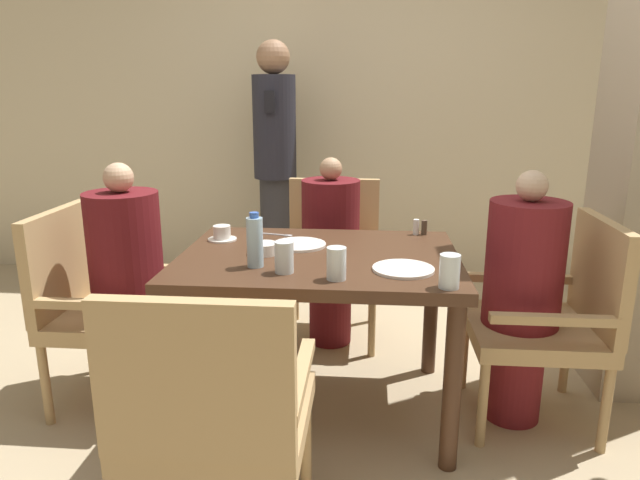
# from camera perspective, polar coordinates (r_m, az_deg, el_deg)

# --- Properties ---
(ground_plane) EXTENTS (16.00, 16.00, 0.00)m
(ground_plane) POSITION_cam_1_polar(r_m,az_deg,el_deg) (2.74, -0.09, -16.28)
(ground_plane) COLOR tan
(wall_back) EXTENTS (8.00, 0.06, 2.80)m
(wall_back) POSITION_cam_1_polar(r_m,az_deg,el_deg) (4.35, 2.32, 14.58)
(wall_back) COLOR beige
(wall_back) RESTS_ON ground_plane
(dining_table) EXTENTS (1.19, 0.90, 0.73)m
(dining_table) POSITION_cam_1_polar(r_m,az_deg,el_deg) (2.47, -0.09, -3.59)
(dining_table) COLOR #422819
(dining_table) RESTS_ON ground_plane
(chair_left_side) EXTENTS (0.54, 0.54, 0.90)m
(chair_left_side) POSITION_cam_1_polar(r_m,az_deg,el_deg) (2.79, -21.23, -5.56)
(chair_left_side) COLOR tan
(chair_left_side) RESTS_ON ground_plane
(diner_in_left_chair) EXTENTS (0.32, 0.32, 1.12)m
(diner_in_left_chair) POSITION_cam_1_polar(r_m,az_deg,el_deg) (2.70, -18.64, -4.14)
(diner_in_left_chair) COLOR #5B1419
(diner_in_left_chair) RESTS_ON ground_plane
(chair_far_side) EXTENTS (0.54, 0.54, 0.90)m
(chair_far_side) POSITION_cam_1_polar(r_m,az_deg,el_deg) (3.34, 1.22, -1.27)
(chair_far_side) COLOR tan
(chair_far_side) RESTS_ON ground_plane
(diner_in_far_chair) EXTENTS (0.32, 0.32, 1.06)m
(diner_in_far_chair) POSITION_cam_1_polar(r_m,az_deg,el_deg) (3.18, 1.05, -1.03)
(diner_in_far_chair) COLOR #5B1419
(diner_in_far_chair) RESTS_ON ground_plane
(chair_right_side) EXTENTS (0.54, 0.54, 0.90)m
(chair_right_side) POSITION_cam_1_polar(r_m,az_deg,el_deg) (2.64, 22.41, -6.86)
(chair_right_side) COLOR tan
(chair_right_side) RESTS_ON ground_plane
(diner_in_right_chair) EXTENTS (0.32, 0.32, 1.10)m
(diner_in_right_chair) POSITION_cam_1_polar(r_m,az_deg,el_deg) (2.57, 19.50, -5.34)
(diner_in_right_chair) COLOR maroon
(diner_in_right_chair) RESTS_ON ground_plane
(chair_near_corner) EXTENTS (0.54, 0.54, 0.90)m
(chair_near_corner) POSITION_cam_1_polar(r_m,az_deg,el_deg) (1.79, -10.55, -16.40)
(chair_near_corner) COLOR tan
(chair_near_corner) RESTS_ON ground_plane
(standing_host) EXTENTS (0.30, 0.33, 1.74)m
(standing_host) POSITION_cam_1_polar(r_m,az_deg,el_deg) (4.02, -4.50, 7.91)
(standing_host) COLOR #2D2D33
(standing_host) RESTS_ON ground_plane
(plate_main_left) EXTENTS (0.24, 0.24, 0.01)m
(plate_main_left) POSITION_cam_1_polar(r_m,az_deg,el_deg) (2.57, -2.09, -0.45)
(plate_main_left) COLOR white
(plate_main_left) RESTS_ON dining_table
(plate_main_right) EXTENTS (0.24, 0.24, 0.01)m
(plate_main_right) POSITION_cam_1_polar(r_m,az_deg,el_deg) (2.24, 8.33, -2.89)
(plate_main_right) COLOR white
(plate_main_right) RESTS_ON dining_table
(teacup_with_saucer) EXTENTS (0.13, 0.13, 0.07)m
(teacup_with_saucer) POSITION_cam_1_polar(r_m,az_deg,el_deg) (2.70, -9.77, 0.60)
(teacup_with_saucer) COLOR white
(teacup_with_saucer) RESTS_ON dining_table
(bowl_small) EXTENTS (0.12, 0.12, 0.05)m
(bowl_small) POSITION_cam_1_polar(r_m,az_deg,el_deg) (2.45, -5.60, -0.86)
(bowl_small) COLOR white
(bowl_small) RESTS_ON dining_table
(water_bottle) EXTENTS (0.07, 0.07, 0.22)m
(water_bottle) POSITION_cam_1_polar(r_m,az_deg,el_deg) (2.26, -6.53, -0.15)
(water_bottle) COLOR #A3C6DB
(water_bottle) RESTS_ON dining_table
(glass_tall_near) EXTENTS (0.07, 0.07, 0.12)m
(glass_tall_near) POSITION_cam_1_polar(r_m,az_deg,el_deg) (2.19, -3.60, -1.72)
(glass_tall_near) COLOR silver
(glass_tall_near) RESTS_ON dining_table
(glass_tall_mid) EXTENTS (0.07, 0.07, 0.12)m
(glass_tall_mid) POSITION_cam_1_polar(r_m,az_deg,el_deg) (2.10, 1.65, -2.36)
(glass_tall_mid) COLOR silver
(glass_tall_mid) RESTS_ON dining_table
(glass_tall_far) EXTENTS (0.07, 0.07, 0.12)m
(glass_tall_far) POSITION_cam_1_polar(r_m,az_deg,el_deg) (2.06, 12.83, -3.07)
(glass_tall_far) COLOR silver
(glass_tall_far) RESTS_ON dining_table
(salt_shaker) EXTENTS (0.03, 0.03, 0.07)m
(salt_shaker) POSITION_cam_1_polar(r_m,az_deg,el_deg) (2.80, 9.58, 1.30)
(salt_shaker) COLOR white
(salt_shaker) RESTS_ON dining_table
(pepper_shaker) EXTENTS (0.03, 0.03, 0.07)m
(pepper_shaker) POSITION_cam_1_polar(r_m,az_deg,el_deg) (2.81, 10.38, 1.24)
(pepper_shaker) COLOR #4C3D2D
(pepper_shaker) RESTS_ON dining_table
(fork_beside_plate) EXTENTS (0.20, 0.07, 0.00)m
(fork_beside_plate) POSITION_cam_1_polar(r_m,az_deg,el_deg) (2.77, -4.40, 0.55)
(fork_beside_plate) COLOR silver
(fork_beside_plate) RESTS_ON dining_table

